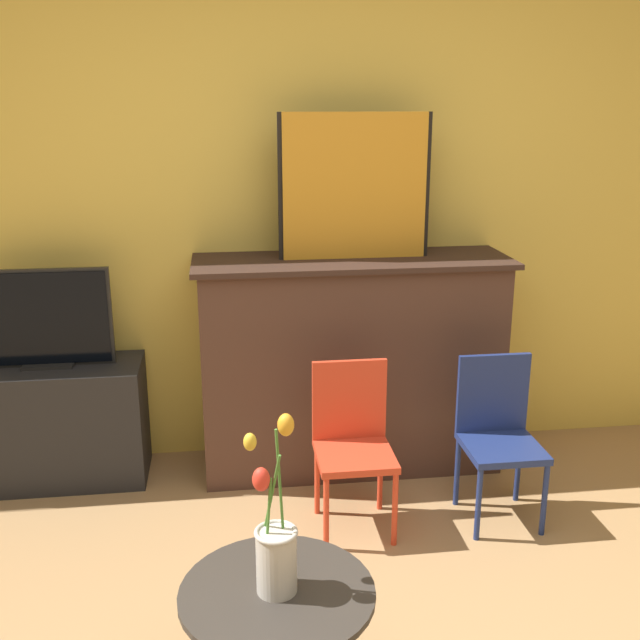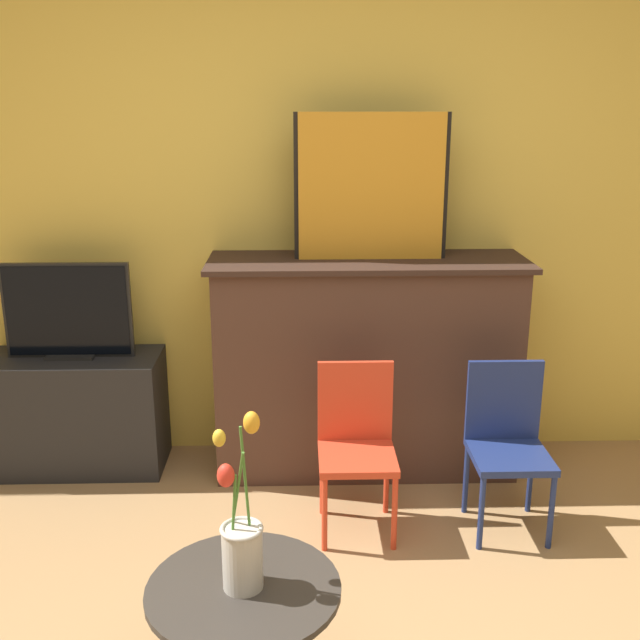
% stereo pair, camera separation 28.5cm
% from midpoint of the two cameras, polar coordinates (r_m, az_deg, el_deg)
% --- Properties ---
extents(wall_back, '(8.00, 0.06, 2.70)m').
position_cam_midpoint_polar(wall_back, '(3.70, -3.93, 9.85)').
color(wall_back, '#EAC651').
rests_on(wall_back, ground).
extents(fireplace_mantel, '(1.50, 0.49, 1.06)m').
position_cam_midpoint_polar(fireplace_mantel, '(3.66, 0.13, -3.20)').
color(fireplace_mantel, '#4C3328').
rests_on(fireplace_mantel, ground).
extents(painting, '(0.71, 0.03, 0.66)m').
position_cam_midpoint_polar(painting, '(3.47, 0.29, 10.11)').
color(painting, black).
rests_on(painting, fireplace_mantel).
extents(tv_stand, '(0.84, 0.38, 0.58)m').
position_cam_midpoint_polar(tv_stand, '(3.86, -21.54, -7.37)').
color(tv_stand, '#232326').
rests_on(tv_stand, ground).
extents(tv_monitor, '(0.60, 0.12, 0.46)m').
position_cam_midpoint_polar(tv_monitor, '(3.70, -22.35, -0.02)').
color(tv_monitor, black).
rests_on(tv_monitor, tv_stand).
extents(chair_red, '(0.32, 0.32, 0.71)m').
position_cam_midpoint_polar(chair_red, '(3.20, -0.09, -8.92)').
color(chair_red, red).
rests_on(chair_red, ground).
extents(chair_blue, '(0.32, 0.32, 0.71)m').
position_cam_midpoint_polar(chair_blue, '(3.33, 11.01, -8.20)').
color(chair_blue, navy).
rests_on(chair_blue, ground).
extents(side_table, '(0.56, 0.56, 0.45)m').
position_cam_midpoint_polar(side_table, '(2.34, -7.01, -22.85)').
color(side_table, '#332D28').
rests_on(side_table, ground).
extents(vase_tulips, '(0.14, 0.16, 0.52)m').
position_cam_midpoint_polar(vase_tulips, '(2.17, -7.35, -16.81)').
color(vase_tulips, beige).
rests_on(vase_tulips, side_table).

